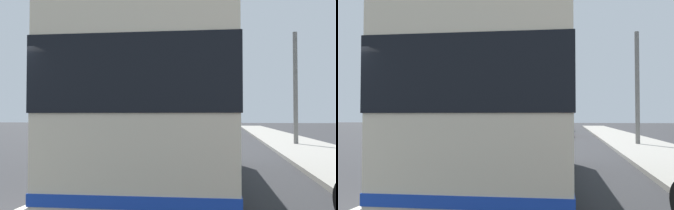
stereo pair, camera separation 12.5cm
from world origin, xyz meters
TOP-DOWN VIEW (x-y plane):
  - lane_divider_line at (10.00, 0.00)m, footprint 110.00×0.16m
  - coach_bus at (4.18, -2.32)m, footprint 10.13×2.95m
  - car_far_distant at (41.88, -2.94)m, footprint 4.10×2.02m
  - car_ahead_same_lane at (28.37, -2.72)m, footprint 4.48×2.18m
  - utility_pole at (17.30, -7.43)m, footprint 0.25×0.25m

SIDE VIEW (x-z plane):
  - lane_divider_line at x=10.00m, z-range 0.00..0.01m
  - car_far_distant at x=41.88m, z-range -0.03..1.37m
  - car_ahead_same_lane at x=28.37m, z-range -0.03..1.40m
  - coach_bus at x=4.18m, z-range 0.20..3.42m
  - utility_pole at x=17.30m, z-range 0.00..6.47m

